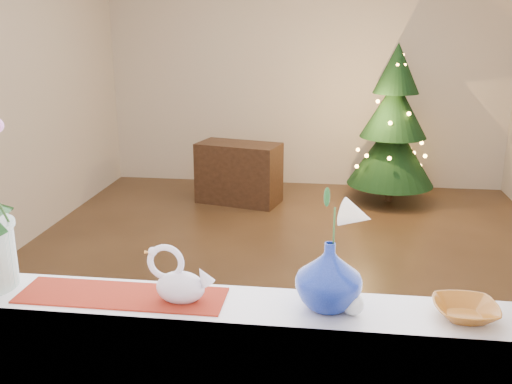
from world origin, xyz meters
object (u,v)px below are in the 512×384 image
blue_vase (329,271)px  xmas_tree (393,124)px  amber_dish (465,312)px  swan (180,276)px  side_table (239,173)px  paperweight (353,304)px

blue_vase → xmas_tree: (0.63, 4.27, -0.23)m
amber_dish → swan: bearing=-179.3°
blue_vase → side_table: 4.20m
blue_vase → xmas_tree: bearing=81.6°
amber_dish → xmas_tree: 4.29m
paperweight → xmas_tree: bearing=82.7°
paperweight → xmas_tree: (0.55, 4.30, -0.14)m
swan → xmas_tree: 4.44m
swan → xmas_tree: size_ratio=0.14×
paperweight → side_table: (-1.02, 4.06, -0.64)m
paperweight → xmas_tree: size_ratio=0.04×
blue_vase → side_table: bearing=103.2°
blue_vase → paperweight: size_ratio=3.57×
swan → side_table: (-0.46, 4.05, -0.70)m
blue_vase → amber_dish: bearing=-1.7°
paperweight → amber_dish: bearing=4.0°
xmas_tree → blue_vase: bearing=-98.4°
blue_vase → xmas_tree: size_ratio=0.16×
side_table → paperweight: bearing=-61.8°
swan → amber_dish: bearing=-10.5°
swan → blue_vase: 0.48m
xmas_tree → side_table: bearing=-171.2°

